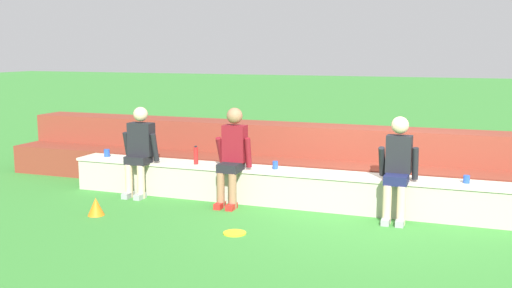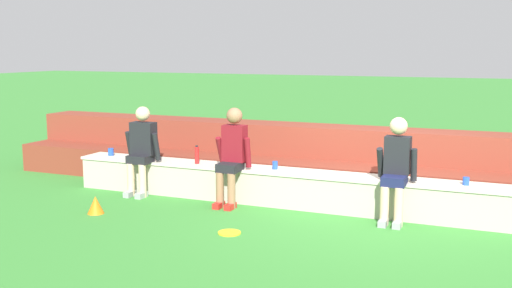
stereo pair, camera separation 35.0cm
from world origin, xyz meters
TOP-DOWN VIEW (x-y plane):
  - ground_plane at (0.00, 0.00)m, footprint 80.00×80.00m
  - stone_seating_wall at (0.00, 0.23)m, footprint 9.28×0.50m
  - brick_bleachers at (0.00, 1.42)m, footprint 12.97×1.31m
  - person_far_left at (-3.50, -0.02)m, footprint 0.55×0.47m
  - person_left_of_center at (-2.00, -0.03)m, footprint 0.50×0.57m
  - person_center at (0.27, 0.00)m, footprint 0.50×0.58m
  - water_bottle_near_right at (-2.67, 0.18)m, footprint 0.06×0.06m
  - plastic_cup_right_end at (-1.45, 0.24)m, footprint 0.08×0.08m
  - plastic_cup_left_end at (1.11, 0.23)m, footprint 0.08×0.08m
  - plastic_cup_middle at (-4.26, 0.25)m, footprint 0.09×0.09m
  - frisbee at (-1.45, -1.29)m, footprint 0.28×0.28m
  - sports_cone at (-3.49, -1.18)m, footprint 0.22×0.22m

SIDE VIEW (x-z plane):
  - ground_plane at x=0.00m, z-range 0.00..0.00m
  - frisbee at x=-1.45m, z-range 0.00..0.02m
  - sports_cone at x=-3.49m, z-range 0.00..0.24m
  - stone_seating_wall at x=0.00m, z-range 0.02..0.52m
  - brick_bleachers at x=0.00m, z-range -0.08..0.89m
  - plastic_cup_left_end at x=1.11m, z-range 0.50..0.60m
  - plastic_cup_right_end at x=-1.45m, z-range 0.50..0.61m
  - plastic_cup_middle at x=-4.26m, z-range 0.50..0.62m
  - water_bottle_near_right at x=-2.67m, z-range 0.49..0.77m
  - person_center at x=0.27m, z-range 0.05..1.38m
  - person_far_left at x=-3.50m, z-range 0.05..1.39m
  - person_left_of_center at x=-2.00m, z-range 0.05..1.42m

